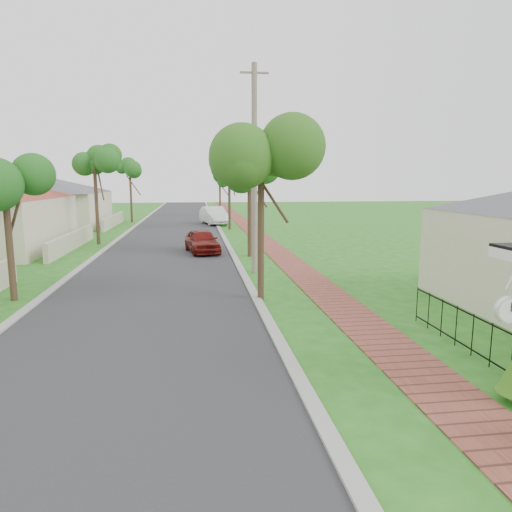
{
  "coord_description": "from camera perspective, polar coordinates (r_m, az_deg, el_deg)",
  "views": [
    {
      "loc": [
        -1.37,
        -7.95,
        3.99
      ],
      "look_at": [
        0.64,
        7.05,
        1.5
      ],
      "focal_mm": 32.0,
      "sensor_mm": 36.0,
      "label": 1
    }
  ],
  "objects": [
    {
      "name": "near_tree",
      "position": [
        15.12,
        0.63,
        11.55
      ],
      "size": [
        2.23,
        2.23,
        5.74
      ],
      "color": "#382619",
      "rests_on": "ground"
    },
    {
      "name": "parked_car_red",
      "position": [
        25.79,
        -6.76,
        1.85
      ],
      "size": [
        2.22,
        4.05,
        1.31
      ],
      "primitive_type": "imported",
      "rotation": [
        0.0,
        0.0,
        0.18
      ],
      "color": "maroon",
      "rests_on": "ground"
    },
    {
      "name": "kerb_right",
      "position": [
        28.31,
        -3.48,
        1.23
      ],
      "size": [
        0.3,
        120.0,
        0.1
      ],
      "primitive_type": "cube",
      "color": "#9E9E99",
      "rests_on": "ground"
    },
    {
      "name": "far_house_grey",
      "position": [
        44.13,
        -25.76,
        6.29
      ],
      "size": [
        15.56,
        15.56,
        4.6
      ],
      "color": "beige",
      "rests_on": "ground"
    },
    {
      "name": "utility_pole",
      "position": [
        19.78,
        -0.21,
        10.72
      ],
      "size": [
        1.2,
        0.24,
        8.81
      ],
      "color": "gray",
      "rests_on": "ground"
    },
    {
      "name": "road",
      "position": [
        28.28,
        -10.87,
        1.07
      ],
      "size": [
        7.0,
        120.0,
        0.02
      ],
      "primitive_type": "cube",
      "color": "#28282B",
      "rests_on": "ground"
    },
    {
      "name": "street_trees",
      "position": [
        34.83,
        -10.28,
        10.1
      ],
      "size": [
        10.7,
        37.65,
        5.89
      ],
      "color": "#382619",
      "rests_on": "ground"
    },
    {
      "name": "kerb_left",
      "position": [
        28.73,
        -18.16,
        0.89
      ],
      "size": [
        0.3,
        120.0,
        0.1
      ],
      "primitive_type": "cube",
      "color": "#9E9E99",
      "rests_on": "ground"
    },
    {
      "name": "ground",
      "position": [
        9.0,
        2.01,
        -16.97
      ],
      "size": [
        160.0,
        160.0,
        0.0
      ],
      "primitive_type": "plane",
      "color": "#246A19",
      "rests_on": "ground"
    },
    {
      "name": "station_clock",
      "position": [
        8.53,
        29.21,
        -5.72
      ],
      "size": [
        1.07,
        0.13,
        0.65
      ],
      "color": "silver",
      "rests_on": "ground"
    },
    {
      "name": "parked_car_white",
      "position": [
        42.63,
        -5.27,
        5.05
      ],
      "size": [
        2.73,
        5.24,
        1.64
      ],
      "primitive_type": "imported",
      "rotation": [
        0.0,
        0.0,
        0.21
      ],
      "color": "white",
      "rests_on": "ground"
    },
    {
      "name": "sidewalk",
      "position": [
        28.61,
        1.72,
        1.33
      ],
      "size": [
        1.5,
        120.0,
        0.03
      ],
      "primitive_type": "cube",
      "color": "#974D3C",
      "rests_on": "ground"
    },
    {
      "name": "picket_fence",
      "position": [
        10.7,
        29.38,
        -10.75
      ],
      "size": [
        0.03,
        8.02,
        1.0
      ],
      "color": "black",
      "rests_on": "ground"
    }
  ]
}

